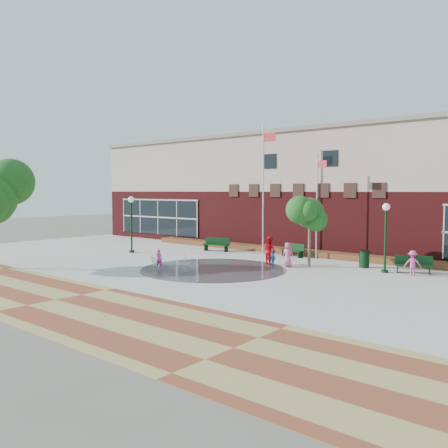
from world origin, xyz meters
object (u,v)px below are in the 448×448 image
Objects in this scene: flagpole_right at (317,201)px; bench_left at (216,247)px; child_splash at (159,258)px; trash_can at (364,259)px; flagpole_left at (264,184)px.

flagpole_right reaches higher than bench_left.
trash_can is at bearing -161.69° from child_splash.
bench_left is 8.33m from child_splash.
flagpole_left is 4.28× the size of bench_left.
flagpole_left is 9.83m from child_splash.
bench_left is 1.90× the size of child_splash.
flagpole_right is at bearing 161.59° from trash_can.
flagpole_left is 8.91× the size of trash_can.
flagpole_left reaches higher than child_splash.
flagpole_right is 3.26× the size of bench_left.
flagpole_left reaches higher than trash_can.
flagpole_left is 1.31× the size of flagpole_right.
flagpole_left is at bearing -160.71° from flagpole_right.
trash_can is (3.87, -1.29, -3.36)m from flagpole_right.
bench_left is at bearing -173.21° from flagpole_left.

